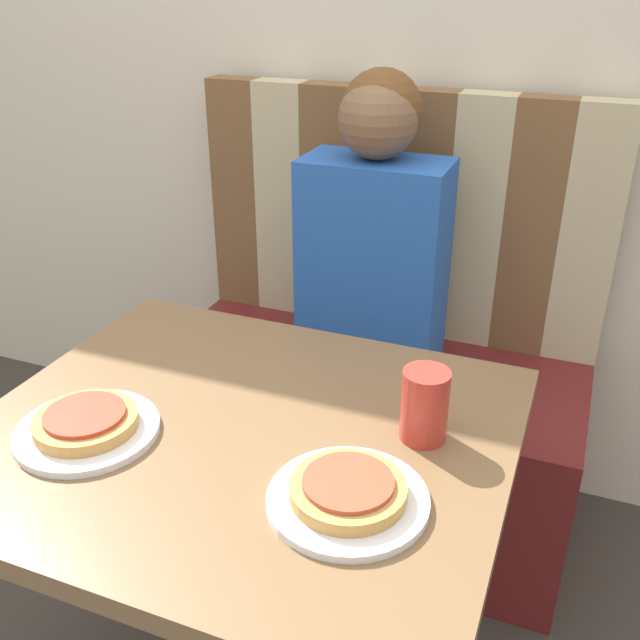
{
  "coord_description": "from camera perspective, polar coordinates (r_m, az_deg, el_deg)",
  "views": [
    {
      "loc": [
        0.46,
        -0.82,
        1.37
      ],
      "look_at": [
        0.0,
        0.34,
        0.74
      ],
      "focal_mm": 40.0,
      "sensor_mm": 36.0,
      "label": 1
    }
  ],
  "objects": [
    {
      "name": "booth_seat",
      "position": [
        1.93,
        3.76,
        -9.33
      ],
      "size": [
        1.06,
        0.51,
        0.47
      ],
      "color": "#5B1919",
      "rests_on": "ground_plane"
    },
    {
      "name": "drinking_cup",
      "position": [
        1.1,
        8.37,
        -6.76
      ],
      "size": [
        0.07,
        0.07,
        0.12
      ],
      "color": "#B23328",
      "rests_on": "dining_table"
    },
    {
      "name": "pizza_left",
      "position": [
        1.17,
        -18.24,
        -7.65
      ],
      "size": [
        0.16,
        0.16,
        0.03
      ],
      "color": "#C68E47",
      "rests_on": "plate_left"
    },
    {
      "name": "plate_right",
      "position": [
        1.0,
        2.24,
        -14.17
      ],
      "size": [
        0.22,
        0.22,
        0.01
      ],
      "color": "white",
      "rests_on": "dining_table"
    },
    {
      "name": "dining_table",
      "position": [
        1.21,
        -6.07,
        -12.61
      ],
      "size": [
        0.84,
        0.72,
        0.71
      ],
      "color": "brown",
      "rests_on": "ground_plane"
    },
    {
      "name": "pizza_right",
      "position": [
        0.99,
        2.26,
        -13.34
      ],
      "size": [
        0.16,
        0.16,
        0.03
      ],
      "color": "#C68E47",
      "rests_on": "plate_right"
    },
    {
      "name": "plate_left",
      "position": [
        1.18,
        -18.11,
        -8.41
      ],
      "size": [
        0.22,
        0.22,
        0.01
      ],
      "color": "white",
      "rests_on": "dining_table"
    },
    {
      "name": "person",
      "position": [
        1.66,
        4.39,
        7.23
      ],
      "size": [
        0.33,
        0.2,
        0.7
      ],
      "color": "#2356B2",
      "rests_on": "booth_seat"
    },
    {
      "name": "booth_backrest",
      "position": [
        1.87,
        6.4,
        8.35
      ],
      "size": [
        1.06,
        0.08,
        0.63
      ],
      "color": "brown",
      "rests_on": "booth_seat"
    }
  ]
}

